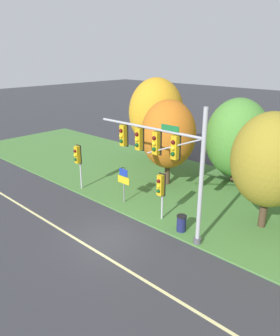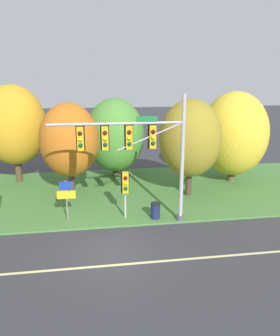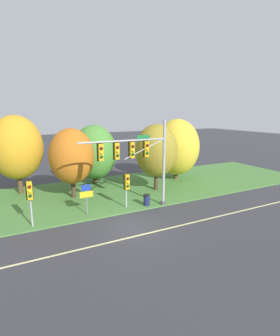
{
  "view_description": "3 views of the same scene",
  "coord_description": "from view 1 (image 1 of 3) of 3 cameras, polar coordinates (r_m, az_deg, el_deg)",
  "views": [
    {
      "loc": [
        11.88,
        -9.99,
        9.38
      ],
      "look_at": [
        -0.18,
        2.92,
        3.16
      ],
      "focal_mm": 35.0,
      "sensor_mm": 36.0,
      "label": 1
    },
    {
      "loc": [
        -0.83,
        -13.85,
        7.84
      ],
      "look_at": [
        1.98,
        4.5,
        2.77
      ],
      "focal_mm": 35.0,
      "sensor_mm": 36.0,
      "label": 2
    },
    {
      "loc": [
        -7.31,
        -14.99,
        7.77
      ],
      "look_at": [
        2.08,
        3.24,
        3.34
      ],
      "focal_mm": 28.0,
      "sensor_mm": 36.0,
      "label": 3
    }
  ],
  "objects": [
    {
      "name": "route_sign_post",
      "position": [
        21.1,
        -2.87,
        -2.14
      ],
      "size": [
        1.02,
        0.08,
        2.37
      ],
      "color": "slate",
      "rests_on": "grass_verge"
    },
    {
      "name": "grass_verge",
      "position": [
        23.68,
        9.19,
        -4.08
      ],
      "size": [
        48.0,
        11.5,
        0.1
      ],
      "primitive_type": "cube",
      "color": "#477A38",
      "rests_on": "ground"
    },
    {
      "name": "tree_nearest_road",
      "position": [
        28.82,
        2.84,
        9.59
      ],
      "size": [
        4.76,
        4.76,
        7.38
      ],
      "color": "#4C3823",
      "rests_on": "grass_verge"
    },
    {
      "name": "trash_bin",
      "position": [
        18.33,
        7.23,
        -9.51
      ],
      "size": [
        0.56,
        0.56,
        0.93
      ],
      "color": "#191E4C",
      "rests_on": "grass_verge"
    },
    {
      "name": "lane_stripe",
      "position": [
        17.5,
        -9.05,
        -13.29
      ],
      "size": [
        36.0,
        0.16,
        0.01
      ],
      "primitive_type": "cube",
      "color": "beige",
      "rests_on": "ground"
    },
    {
      "name": "traffic_signal_mast",
      "position": [
        17.05,
        4.11,
        2.6
      ],
      "size": [
        7.2,
        0.49,
        7.02
      ],
      "color": "#9EA0A5",
      "rests_on": "grass_verge"
    },
    {
      "name": "pedestrian_signal_near_kerb",
      "position": [
        18.72,
        3.62,
        -3.42
      ],
      "size": [
        0.46,
        0.55,
        2.86
      ],
      "color": "#9EA0A5",
      "rests_on": "grass_verge"
    },
    {
      "name": "pedestrian_signal_further_along",
      "position": [
        23.32,
        -10.76,
        1.82
      ],
      "size": [
        0.46,
        0.55,
        3.26
      ],
      "color": "#9EA0A5",
      "rests_on": "grass_verge"
    },
    {
      "name": "ground_plane",
      "position": [
        18.13,
        -6.02,
        -11.89
      ],
      "size": [
        160.0,
        160.0,
        0.0
      ],
      "primitive_type": "plane",
      "color": "#333338"
    },
    {
      "name": "tree_behind_signpost",
      "position": [
        25.21,
        16.58,
        5.03
      ],
      "size": [
        4.67,
        4.67,
        6.3
      ],
      "color": "#423021",
      "rests_on": "grass_verge"
    },
    {
      "name": "tree_left_of_mast",
      "position": [
        23.58,
        4.97,
        5.84
      ],
      "size": [
        3.95,
        3.95,
        6.27
      ],
      "color": "#423021",
      "rests_on": "grass_verge"
    },
    {
      "name": "tree_mid_verge",
      "position": [
        18.62,
        21.74,
        1.25
      ],
      "size": [
        4.12,
        4.12,
        6.51
      ],
      "color": "#423021",
      "rests_on": "grass_verge"
    }
  ]
}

